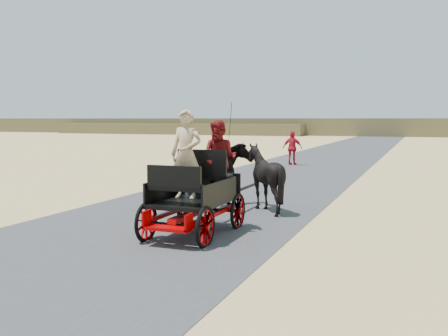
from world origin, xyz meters
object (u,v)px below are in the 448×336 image
at_px(horse_left, 224,176).
at_px(pedestrian, 293,148).
at_px(carriage, 195,216).
at_px(horse_right, 265,178).

xyz_separation_m(horse_left, pedestrian, (-1.34, 12.55, 0.02)).
height_order(carriage, pedestrian, pedestrian).
relative_size(horse_right, pedestrian, 0.98).
height_order(horse_left, horse_right, horse_right).
relative_size(carriage, horse_left, 1.20).
bearing_deg(carriage, horse_left, 100.39).
relative_size(horse_left, horse_right, 1.18).
distance_m(carriage, horse_left, 3.09).
distance_m(horse_left, horse_right, 1.10).
xyz_separation_m(horse_left, horse_right, (1.10, 0.00, 0.00)).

